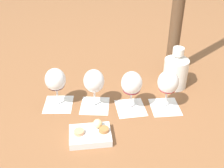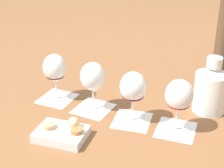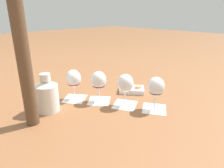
{
  "view_description": "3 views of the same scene",
  "coord_description": "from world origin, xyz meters",
  "px_view_note": "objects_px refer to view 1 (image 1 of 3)",
  "views": [
    {
      "loc": [
        -0.46,
        0.75,
        0.67
      ],
      "look_at": [
        0.0,
        0.0,
        0.1
      ],
      "focal_mm": 45.0,
      "sensor_mm": 36.0,
      "label": 1
    },
    {
      "loc": [
        -0.77,
        0.52,
        0.56
      ],
      "look_at": [
        0.0,
        0.0,
        0.1
      ],
      "focal_mm": 55.0,
      "sensor_mm": 36.0,
      "label": 2
    },
    {
      "loc": [
        0.66,
        -0.64,
        0.44
      ],
      "look_at": [
        0.0,
        0.0,
        0.1
      ],
      "focal_mm": 32.0,
      "sensor_mm": 36.0,
      "label": 3
    }
  ],
  "objects_px": {
    "wine_glass_0": "(168,84)",
    "wine_glass_1": "(132,85)",
    "ceramic_vase": "(176,70)",
    "wine_glass_3": "(56,81)",
    "wine_glass_2": "(94,83)",
    "snack_dish": "(91,134)"
  },
  "relations": [
    {
      "from": "snack_dish",
      "to": "wine_glass_0",
      "type": "bearing_deg",
      "value": -116.84
    },
    {
      "from": "wine_glass_0",
      "to": "ceramic_vase",
      "type": "relative_size",
      "value": 0.87
    },
    {
      "from": "wine_glass_1",
      "to": "wine_glass_3",
      "type": "bearing_deg",
      "value": 26.85
    },
    {
      "from": "wine_glass_3",
      "to": "snack_dish",
      "type": "bearing_deg",
      "value": 158.27
    },
    {
      "from": "wine_glass_1",
      "to": "ceramic_vase",
      "type": "xyz_separation_m",
      "value": [
        -0.08,
        -0.24,
        -0.03
      ]
    },
    {
      "from": "wine_glass_0",
      "to": "wine_glass_3",
      "type": "relative_size",
      "value": 1.0
    },
    {
      "from": "wine_glass_0",
      "to": "ceramic_vase",
      "type": "distance_m",
      "value": 0.17
    },
    {
      "from": "wine_glass_0",
      "to": "wine_glass_3",
      "type": "xyz_separation_m",
      "value": [
        0.37,
        0.2,
        -0.0
      ]
    },
    {
      "from": "wine_glass_0",
      "to": "snack_dish",
      "type": "xyz_separation_m",
      "value": [
        0.15,
        0.29,
        -0.09
      ]
    },
    {
      "from": "wine_glass_1",
      "to": "wine_glass_2",
      "type": "height_order",
      "value": "same"
    },
    {
      "from": "snack_dish",
      "to": "wine_glass_3",
      "type": "bearing_deg",
      "value": -21.73
    },
    {
      "from": "ceramic_vase",
      "to": "wine_glass_0",
      "type": "bearing_deg",
      "value": 99.36
    },
    {
      "from": "wine_glass_2",
      "to": "ceramic_vase",
      "type": "xyz_separation_m",
      "value": [
        -0.21,
        -0.3,
        -0.03
      ]
    },
    {
      "from": "snack_dish",
      "to": "wine_glass_2",
      "type": "bearing_deg",
      "value": -59.73
    },
    {
      "from": "wine_glass_0",
      "to": "wine_glass_1",
      "type": "distance_m",
      "value": 0.13
    },
    {
      "from": "wine_glass_0",
      "to": "wine_glass_1",
      "type": "height_order",
      "value": "same"
    },
    {
      "from": "wine_glass_1",
      "to": "wine_glass_2",
      "type": "xyz_separation_m",
      "value": [
        0.13,
        0.06,
        -0.0
      ]
    },
    {
      "from": "wine_glass_2",
      "to": "snack_dish",
      "type": "height_order",
      "value": "wine_glass_2"
    },
    {
      "from": "wine_glass_1",
      "to": "wine_glass_3",
      "type": "xyz_separation_m",
      "value": [
        0.25,
        0.13,
        -0.0
      ]
    },
    {
      "from": "snack_dish",
      "to": "wine_glass_1",
      "type": "bearing_deg",
      "value": -99.43
    },
    {
      "from": "wine_glass_1",
      "to": "ceramic_vase",
      "type": "relative_size",
      "value": 0.87
    },
    {
      "from": "wine_glass_3",
      "to": "wine_glass_0",
      "type": "bearing_deg",
      "value": -150.85
    }
  ]
}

